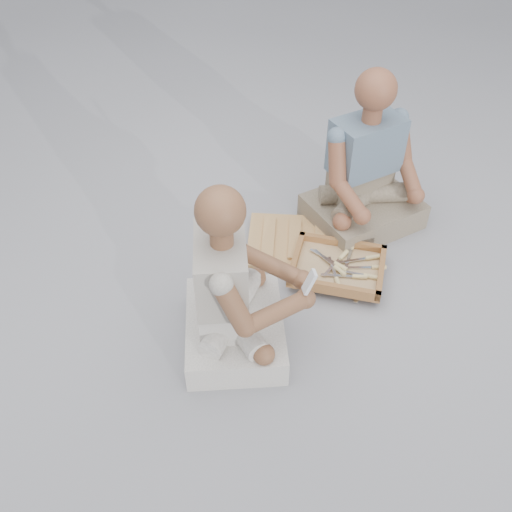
# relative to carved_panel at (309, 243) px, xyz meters

# --- Properties ---
(ground) EXTENTS (60.00, 60.00, 0.00)m
(ground) POSITION_rel_carved_panel_xyz_m (-0.13, -0.63, -0.02)
(ground) COLOR #949398
(ground) RESTS_ON ground
(carved_panel) EXTENTS (0.64, 0.43, 0.04)m
(carved_panel) POSITION_rel_carved_panel_xyz_m (0.00, 0.00, 0.00)
(carved_panel) COLOR #A4693F
(carved_panel) RESTS_ON ground
(tool_tray) EXTENTS (0.49, 0.42, 0.06)m
(tool_tray) POSITION_rel_carved_panel_xyz_m (0.14, -0.21, 0.04)
(tool_tray) COLOR brown
(tool_tray) RESTS_ON carved_panel
(chisel_0) EXTENTS (0.21, 0.08, 0.02)m
(chisel_0) POSITION_rel_carved_panel_xyz_m (0.29, -0.14, 0.05)
(chisel_0) COLOR silver
(chisel_0) RESTS_ON tool_tray
(chisel_1) EXTENTS (0.19, 0.15, 0.02)m
(chisel_1) POSITION_rel_carved_panel_xyz_m (0.14, -0.20, 0.05)
(chisel_1) COLOR silver
(chisel_1) RESTS_ON tool_tray
(chisel_2) EXTENTS (0.07, 0.22, 0.02)m
(chisel_2) POSITION_rel_carved_panel_xyz_m (0.14, -0.31, 0.05)
(chisel_2) COLOR silver
(chisel_2) RESTS_ON tool_tray
(chisel_3) EXTENTS (0.06, 0.22, 0.02)m
(chisel_3) POSITION_rel_carved_panel_xyz_m (0.22, -0.07, 0.05)
(chisel_3) COLOR silver
(chisel_3) RESTS_ON tool_tray
(chisel_4) EXTENTS (0.22, 0.02, 0.02)m
(chisel_4) POSITION_rel_carved_panel_xyz_m (0.23, -0.28, 0.05)
(chisel_4) COLOR silver
(chisel_4) RESTS_ON tool_tray
(chisel_5) EXTENTS (0.07, 0.22, 0.02)m
(chisel_5) POSITION_rel_carved_panel_xyz_m (0.22, -0.04, 0.05)
(chisel_5) COLOR silver
(chisel_5) RESTS_ON tool_tray
(chisel_6) EXTENTS (0.22, 0.04, 0.02)m
(chisel_6) POSITION_rel_carved_panel_xyz_m (0.32, -0.20, 0.05)
(chisel_6) COLOR silver
(chisel_6) RESTS_ON tool_tray
(chisel_7) EXTENTS (0.13, 0.20, 0.02)m
(chisel_7) POSITION_rel_carved_panel_xyz_m (0.16, -0.15, 0.05)
(chisel_7) COLOR silver
(chisel_7) RESTS_ON tool_tray
(chisel_8) EXTENTS (0.22, 0.06, 0.02)m
(chisel_8) POSITION_rel_carved_panel_xyz_m (0.28, -0.27, 0.05)
(chisel_8) COLOR silver
(chisel_8) RESTS_ON tool_tray
(chisel_9) EXTENTS (0.16, 0.18, 0.02)m
(chisel_9) POSITION_rel_carved_panel_xyz_m (0.14, -0.23, 0.06)
(chisel_9) COLOR silver
(chisel_9) RESTS_ON tool_tray
(wood_chip_0) EXTENTS (0.02, 0.02, 0.00)m
(wood_chip_0) POSITION_rel_carved_panel_xyz_m (0.25, 0.04, -0.02)
(wood_chip_0) COLOR tan
(wood_chip_0) RESTS_ON ground
(wood_chip_1) EXTENTS (0.02, 0.02, 0.00)m
(wood_chip_1) POSITION_rel_carved_panel_xyz_m (0.18, -0.17, -0.02)
(wood_chip_1) COLOR tan
(wood_chip_1) RESTS_ON ground
(wood_chip_2) EXTENTS (0.02, 0.02, 0.00)m
(wood_chip_2) POSITION_rel_carved_panel_xyz_m (0.24, -0.37, -0.02)
(wood_chip_2) COLOR tan
(wood_chip_2) RESTS_ON ground
(wood_chip_3) EXTENTS (0.02, 0.02, 0.00)m
(wood_chip_3) POSITION_rel_carved_panel_xyz_m (-0.05, -0.21, -0.02)
(wood_chip_3) COLOR tan
(wood_chip_3) RESTS_ON ground
(wood_chip_4) EXTENTS (0.02, 0.02, 0.00)m
(wood_chip_4) POSITION_rel_carved_panel_xyz_m (0.04, -0.21, -0.02)
(wood_chip_4) COLOR tan
(wood_chip_4) RESTS_ON ground
(wood_chip_5) EXTENTS (0.02, 0.02, 0.00)m
(wood_chip_5) POSITION_rel_carved_panel_xyz_m (0.34, 0.07, -0.02)
(wood_chip_5) COLOR tan
(wood_chip_5) RESTS_ON ground
(wood_chip_6) EXTENTS (0.02, 0.02, 0.00)m
(wood_chip_6) POSITION_rel_carved_panel_xyz_m (0.02, 0.17, -0.02)
(wood_chip_6) COLOR tan
(wood_chip_6) RESTS_ON ground
(wood_chip_7) EXTENTS (0.02, 0.02, 0.00)m
(wood_chip_7) POSITION_rel_carved_panel_xyz_m (-0.19, 0.11, -0.02)
(wood_chip_7) COLOR tan
(wood_chip_7) RESTS_ON ground
(wood_chip_8) EXTENTS (0.02, 0.02, 0.00)m
(wood_chip_8) POSITION_rel_carved_panel_xyz_m (-0.17, -0.37, -0.02)
(wood_chip_8) COLOR tan
(wood_chip_8) RESTS_ON ground
(wood_chip_9) EXTENTS (0.02, 0.02, 0.00)m
(wood_chip_9) POSITION_rel_carved_panel_xyz_m (0.07, -0.18, -0.02)
(wood_chip_9) COLOR tan
(wood_chip_9) RESTS_ON ground
(wood_chip_10) EXTENTS (0.02, 0.02, 0.00)m
(wood_chip_10) POSITION_rel_carved_panel_xyz_m (-0.16, -0.37, -0.02)
(wood_chip_10) COLOR tan
(wood_chip_10) RESTS_ON ground
(craftsman) EXTENTS (0.58, 0.58, 0.82)m
(craftsman) POSITION_rel_carved_panel_xyz_m (-0.31, -0.65, 0.26)
(craftsman) COLOR silver
(craftsman) RESTS_ON ground
(companion) EXTENTS (0.70, 0.67, 0.86)m
(companion) POSITION_rel_carved_panel_xyz_m (0.27, 0.24, 0.27)
(companion) COLOR gray
(companion) RESTS_ON ground
(mobile_phone) EXTENTS (0.06, 0.06, 0.11)m
(mobile_phone) POSITION_rel_carved_panel_xyz_m (-0.00, -0.66, 0.37)
(mobile_phone) COLOR silver
(mobile_phone) RESTS_ON craftsman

